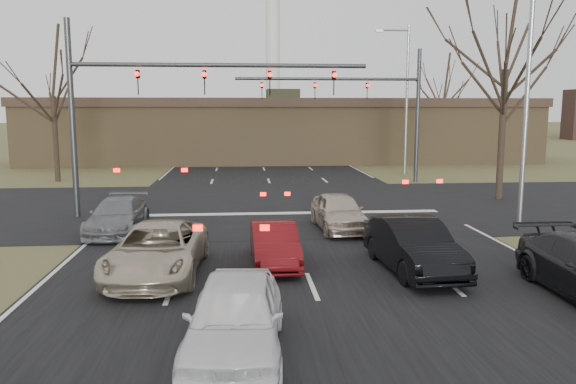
# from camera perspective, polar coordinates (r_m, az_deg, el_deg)

# --- Properties ---
(ground) EXTENTS (360.00, 360.00, 0.00)m
(ground) POSITION_cam_1_polar(r_m,az_deg,el_deg) (11.51, 4.42, -14.21)
(ground) COLOR brown
(ground) RESTS_ON ground
(road_main) EXTENTS (14.00, 300.00, 0.02)m
(road_main) POSITION_cam_1_polar(r_m,az_deg,el_deg) (70.64, -3.48, 4.81)
(road_main) COLOR black
(road_main) RESTS_ON ground
(road_cross) EXTENTS (200.00, 14.00, 0.02)m
(road_cross) POSITION_cam_1_polar(r_m,az_deg,el_deg) (25.92, -0.94, -1.39)
(road_cross) COLOR black
(road_cross) RESTS_ON ground
(building) EXTENTS (42.40, 10.40, 5.30)m
(building) POSITION_cam_1_polar(r_m,az_deg,el_deg) (48.66, -0.47, 6.33)
(building) COLOR olive
(building) RESTS_ON ground
(mast_arm_near) EXTENTS (12.12, 0.24, 8.00)m
(mast_arm_near) POSITION_cam_1_polar(r_m,az_deg,el_deg) (23.75, -13.50, 9.75)
(mast_arm_near) COLOR #383A3D
(mast_arm_near) RESTS_ON ground
(mast_arm_far) EXTENTS (11.12, 0.24, 8.00)m
(mast_arm_far) POSITION_cam_1_polar(r_m,az_deg,el_deg) (34.42, 8.55, 9.30)
(mast_arm_far) COLOR #383A3D
(mast_arm_far) RESTS_ON ground
(streetlight_right_near) EXTENTS (2.34, 0.25, 10.00)m
(streetlight_right_near) POSITION_cam_1_polar(r_m,az_deg,el_deg) (23.09, 22.80, 10.65)
(streetlight_right_near) COLOR gray
(streetlight_right_near) RESTS_ON ground
(streetlight_right_far) EXTENTS (2.34, 0.25, 10.00)m
(streetlight_right_far) POSITION_cam_1_polar(r_m,az_deg,el_deg) (39.11, 11.74, 9.94)
(streetlight_right_far) COLOR gray
(streetlight_right_far) RESTS_ON ground
(tree_right_near) EXTENTS (6.90, 6.90, 11.50)m
(tree_right_near) POSITION_cam_1_polar(r_m,az_deg,el_deg) (29.74, 21.50, 16.49)
(tree_right_near) COLOR black
(tree_right_near) RESTS_ON ground
(tree_left_far) EXTENTS (5.70, 5.70, 9.50)m
(tree_left_far) POSITION_cam_1_polar(r_m,az_deg,el_deg) (37.33, -22.96, 12.24)
(tree_left_far) COLOR black
(tree_left_far) RESTS_ON ground
(tree_right_far) EXTENTS (5.40, 5.40, 9.00)m
(tree_right_far) POSITION_cam_1_polar(r_m,az_deg,el_deg) (48.54, 15.60, 11.09)
(tree_right_far) COLOR black
(tree_right_far) RESTS_ON ground
(car_silver_suv) EXTENTS (2.54, 5.10, 1.39)m
(car_silver_suv) POSITION_cam_1_polar(r_m,az_deg,el_deg) (15.46, -13.14, -5.77)
(car_silver_suv) COLOR #BAAF96
(car_silver_suv) RESTS_ON ground
(car_white_sedan) EXTENTS (2.01, 4.37, 1.45)m
(car_white_sedan) POSITION_cam_1_polar(r_m,az_deg,el_deg) (10.36, -5.40, -12.53)
(car_white_sedan) COLOR white
(car_white_sedan) RESTS_ON ground
(car_black_hatch) EXTENTS (1.87, 4.52, 1.45)m
(car_black_hatch) POSITION_cam_1_polar(r_m,az_deg,el_deg) (15.80, 12.58, -5.33)
(car_black_hatch) COLOR black
(car_black_hatch) RESTS_ON ground
(car_grey_ahead) EXTENTS (1.83, 4.31, 1.24)m
(car_grey_ahead) POSITION_cam_1_polar(r_m,az_deg,el_deg) (21.16, -16.92, -2.32)
(car_grey_ahead) COLOR slate
(car_grey_ahead) RESTS_ON ground
(car_red_ahead) EXTENTS (1.35, 3.67, 1.20)m
(car_red_ahead) POSITION_cam_1_polar(r_m,az_deg,el_deg) (16.10, -1.40, -5.33)
(car_red_ahead) COLOR #5F0D10
(car_red_ahead) RESTS_ON ground
(car_silver_ahead) EXTENTS (1.83, 4.10, 1.37)m
(car_silver_ahead) POSITION_cam_1_polar(r_m,az_deg,el_deg) (20.79, 5.17, -1.99)
(car_silver_ahead) COLOR #BFAE9A
(car_silver_ahead) RESTS_ON ground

